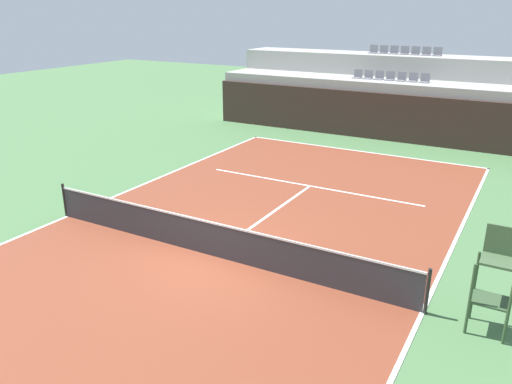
% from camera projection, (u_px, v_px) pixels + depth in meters
% --- Properties ---
extents(ground_plane, '(80.00, 80.00, 0.00)m').
position_uv_depth(ground_plane, '(212.00, 256.00, 13.45)').
color(ground_plane, '#477042').
extents(court_surface, '(11.00, 24.00, 0.01)m').
position_uv_depth(court_surface, '(212.00, 256.00, 13.45)').
color(court_surface, brown).
rests_on(court_surface, ground_plane).
extents(baseline_far, '(11.00, 0.10, 0.00)m').
position_uv_depth(baseline_far, '(359.00, 151.00, 23.22)').
color(baseline_far, white).
rests_on(baseline_far, court_surface).
extents(sideline_left, '(0.10, 24.00, 0.00)m').
position_uv_depth(sideline_left, '(68.00, 216.00, 15.97)').
color(sideline_left, white).
rests_on(sideline_left, court_surface).
extents(sideline_right, '(0.10, 24.00, 0.00)m').
position_uv_depth(sideline_right, '(422.00, 313.00, 10.92)').
color(sideline_right, white).
rests_on(sideline_right, court_surface).
extents(service_line_far, '(8.26, 0.10, 0.00)m').
position_uv_depth(service_line_far, '(310.00, 186.00, 18.68)').
color(service_line_far, white).
rests_on(service_line_far, court_surface).
extents(centre_service_line, '(0.10, 6.40, 0.00)m').
position_uv_depth(centre_service_line, '(269.00, 215.00, 16.07)').
color(centre_service_line, white).
rests_on(centre_service_line, court_surface).
extents(back_wall, '(18.10, 0.30, 2.29)m').
position_uv_depth(back_wall, '(379.00, 116.00, 25.03)').
color(back_wall, '#33231E').
rests_on(back_wall, ground_plane).
extents(stands_tier_lower, '(18.10, 2.40, 2.73)m').
position_uv_depth(stands_tier_lower, '(387.00, 107.00, 26.06)').
color(stands_tier_lower, '#9E9E99').
rests_on(stands_tier_lower, ground_plane).
extents(stands_tier_upper, '(18.10, 2.40, 3.81)m').
position_uv_depth(stands_tier_upper, '(400.00, 91.00, 27.84)').
color(stands_tier_upper, '#9E9E99').
rests_on(stands_tier_upper, ground_plane).
extents(seating_row_lower, '(3.85, 0.44, 0.44)m').
position_uv_depth(seating_row_lower, '(390.00, 78.00, 25.63)').
color(seating_row_lower, slate).
rests_on(seating_row_lower, stands_tier_lower).
extents(seating_row_upper, '(3.85, 0.44, 0.44)m').
position_uv_depth(seating_row_upper, '(404.00, 52.00, 27.23)').
color(seating_row_upper, slate).
rests_on(seating_row_upper, stands_tier_upper).
extents(tennis_net, '(11.08, 0.08, 1.07)m').
position_uv_depth(tennis_net, '(211.00, 238.00, 13.28)').
color(tennis_net, black).
rests_on(tennis_net, court_surface).
extents(umpire_chair, '(0.76, 0.66, 2.20)m').
position_uv_depth(umpire_chair, '(495.00, 277.00, 9.99)').
color(umpire_chair, '#334C2D').
rests_on(umpire_chair, ground_plane).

